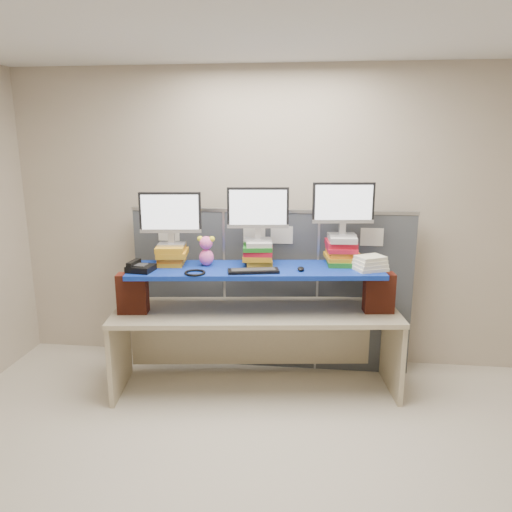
# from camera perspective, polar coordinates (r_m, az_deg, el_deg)

# --- Properties ---
(room) EXTENTS (5.00, 4.00, 2.80)m
(room) POSITION_cam_1_polar(r_m,az_deg,el_deg) (2.81, -1.50, -2.53)
(room) COLOR #BEB09D
(room) RESTS_ON ground
(cubicle_partition) EXTENTS (2.60, 0.06, 1.53)m
(cubicle_partition) POSITION_cam_1_polar(r_m,az_deg,el_deg) (4.68, 1.68, -3.85)
(cubicle_partition) COLOR #3D4248
(cubicle_partition) RESTS_ON ground
(desk) EXTENTS (2.48, 1.00, 0.73)m
(desk) POSITION_cam_1_polar(r_m,az_deg,el_deg) (4.31, 0.00, -8.03)
(desk) COLOR #BBAE8E
(desk) RESTS_ON ground
(brick_pier_left) EXTENTS (0.26, 0.16, 0.33)m
(brick_pier_left) POSITION_cam_1_polar(r_m,az_deg,el_deg) (4.28, -13.91, -4.17)
(brick_pier_left) COLOR maroon
(brick_pier_left) RESTS_ON desk
(brick_pier_right) EXTENTS (0.26, 0.16, 0.33)m
(brick_pier_right) POSITION_cam_1_polar(r_m,az_deg,el_deg) (4.29, 13.87, -4.09)
(brick_pier_right) COLOR maroon
(brick_pier_right) RESTS_ON desk
(blue_board) EXTENTS (2.14, 0.78, 0.04)m
(blue_board) POSITION_cam_1_polar(r_m,az_deg,el_deg) (4.15, 0.00, -1.59)
(blue_board) COLOR #0B1594
(blue_board) RESTS_ON brick_pier_left
(book_stack_left) EXTENTS (0.29, 0.32, 0.17)m
(book_stack_left) POSITION_cam_1_polar(r_m,az_deg,el_deg) (4.30, -9.61, 0.20)
(book_stack_left) COLOR #C88C1B
(book_stack_left) RESTS_ON blue_board
(book_stack_center) EXTENTS (0.28, 0.32, 0.21)m
(book_stack_center) POSITION_cam_1_polar(r_m,az_deg,el_deg) (4.25, 0.25, 0.47)
(book_stack_center) COLOR #C88C1B
(book_stack_center) RESTS_ON blue_board
(book_stack_right) EXTENTS (0.30, 0.34, 0.25)m
(book_stack_right) POSITION_cam_1_polar(r_m,az_deg,el_deg) (4.31, 9.71, 0.70)
(book_stack_right) COLOR #1D6D1E
(book_stack_right) RESTS_ON blue_board
(monitor_left) EXTENTS (0.51, 0.17, 0.45)m
(monitor_left) POSITION_cam_1_polar(r_m,az_deg,el_deg) (4.23, -9.77, 4.60)
(monitor_left) COLOR #B3B2B8
(monitor_left) RESTS_ON book_stack_left
(monitor_center) EXTENTS (0.51, 0.17, 0.45)m
(monitor_center) POSITION_cam_1_polar(r_m,az_deg,el_deg) (4.17, 0.22, 5.22)
(monitor_center) COLOR #B3B2B8
(monitor_center) RESTS_ON book_stack_center
(monitor_right) EXTENTS (0.51, 0.17, 0.45)m
(monitor_right) POSITION_cam_1_polar(r_m,az_deg,el_deg) (4.23, 9.94, 5.69)
(monitor_right) COLOR #B3B2B8
(monitor_right) RESTS_ON book_stack_right
(keyboard) EXTENTS (0.43, 0.22, 0.03)m
(keyboard) POSITION_cam_1_polar(r_m,az_deg,el_deg) (4.01, -0.30, -1.71)
(keyboard) COLOR black
(keyboard) RESTS_ON blue_board
(mouse) EXTENTS (0.07, 0.11, 0.03)m
(mouse) POSITION_cam_1_polar(r_m,az_deg,el_deg) (4.07, 5.14, -1.46)
(mouse) COLOR black
(mouse) RESTS_ON blue_board
(desk_phone) EXTENTS (0.22, 0.20, 0.08)m
(desk_phone) POSITION_cam_1_polar(r_m,az_deg,el_deg) (4.14, -13.14, -1.29)
(desk_phone) COLOR black
(desk_phone) RESTS_ON blue_board
(headset) EXTENTS (0.22, 0.22, 0.02)m
(headset) POSITION_cam_1_polar(r_m,az_deg,el_deg) (3.99, -6.99, -1.90)
(headset) COLOR black
(headset) RESTS_ON blue_board
(plush_toy) EXTENTS (0.15, 0.11, 0.25)m
(plush_toy) POSITION_cam_1_polar(r_m,az_deg,el_deg) (4.21, -5.70, 0.62)
(plush_toy) COLOR #FF61B4
(plush_toy) RESTS_ON blue_board
(binder_stack) EXTENTS (0.31, 0.28, 0.12)m
(binder_stack) POSITION_cam_1_polar(r_m,az_deg,el_deg) (4.17, 12.92, -0.83)
(binder_stack) COLOR white
(binder_stack) RESTS_ON blue_board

